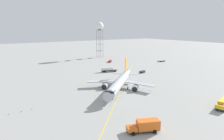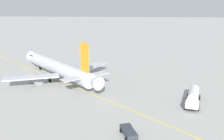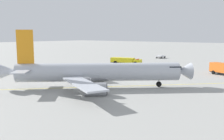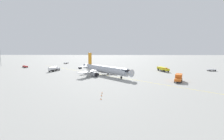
% 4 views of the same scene
% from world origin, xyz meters
% --- Properties ---
extents(ground_plane, '(600.00, 600.00, 0.00)m').
position_xyz_m(ground_plane, '(0.00, 0.00, 0.00)').
color(ground_plane, '#9E9E99').
extents(airliner_main, '(28.64, 30.87, 11.72)m').
position_xyz_m(airliner_main, '(3.46, 0.22, 2.95)').
color(airliner_main, '#B2B7C1').
rests_on(airliner_main, ground_plane).
extents(catering_truck_truck, '(5.66, 8.58, 3.10)m').
position_xyz_m(catering_truck_truck, '(36.08, -15.71, 1.67)').
color(catering_truck_truck, '#232326').
rests_on(catering_truck_truck, ground_plane).
extents(fire_tender_truck, '(5.22, 11.30, 2.50)m').
position_xyz_m(fire_tender_truck, '(38.38, 17.39, 1.54)').
color(fire_tender_truck, '#232326').
rests_on(fire_tender_truck, ground_plane).
extents(pushback_tug_truck_extra, '(4.97, 2.72, 1.30)m').
position_xyz_m(pushback_tug_truck_extra, '(69.03, 19.32, 0.81)').
color(pushback_tug_truck_extra, '#232326').
rests_on(pushback_tug_truck_extra, ground_plane).
extents(taxiway_centreline, '(114.83, 110.95, 0.01)m').
position_xyz_m(taxiway_centreline, '(8.64, -3.84, 0.00)').
color(taxiway_centreline, yellow).
rests_on(taxiway_centreline, ground_plane).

